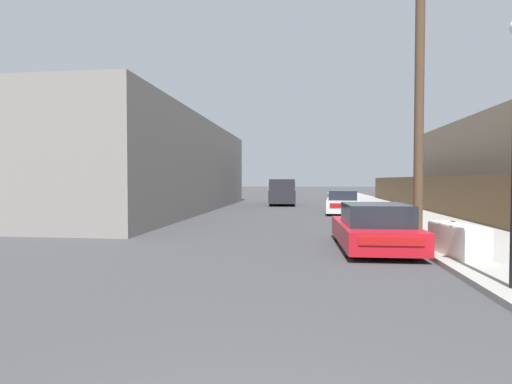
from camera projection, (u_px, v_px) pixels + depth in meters
name	position (u px, v px, depth m)	size (l,w,h in m)	color
sidewalk_curb	(388.00, 210.00, 24.52)	(4.20, 63.00, 0.12)	gray
discarded_fridge	(457.00, 240.00, 9.44)	(0.86, 1.86, 0.75)	silver
parked_sports_car_red	(374.00, 228.00, 10.89)	(1.97, 4.28, 1.26)	red
car_parked_mid	(342.00, 203.00, 22.56)	(2.02, 4.56, 1.30)	silver
pickup_truck	(282.00, 192.00, 30.00)	(2.16, 5.35, 1.94)	#232328
utility_pole	(419.00, 91.00, 12.17)	(1.80, 0.28, 8.71)	#4C3826
wooden_fence	(444.00, 195.00, 20.24)	(0.08, 39.67, 1.97)	brown
building_left_block	(156.00, 167.00, 24.51)	(7.00, 22.98, 5.41)	gray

